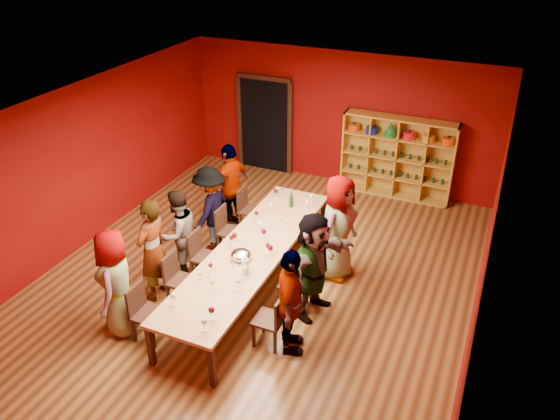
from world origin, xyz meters
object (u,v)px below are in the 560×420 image
object	(u,v)px
chair_person_left_2	(201,253)
person_right_3	(338,228)
person_right_2	(313,265)
person_left_1	(153,250)
chair_person_left_3	(226,228)
spittoon_bowl	(241,255)
shelving_unit	(398,153)
chair_person_left_0	(143,310)
person_left_3	(210,209)
chair_person_right_3	(322,246)
chair_person_left_1	(177,277)
chair_person_right_1	(274,318)
tasting_table	(251,252)
chair_person_right_2	(298,282)
chair_person_left_4	(247,207)
person_right_1	(290,303)
wine_bottle	(291,201)
person_left_0	(116,283)
person_left_4	(231,186)
person_left_2	(178,233)

from	to	relation	value
chair_person_left_2	person_right_3	distance (m)	2.36
person_right_2	person_right_3	size ratio (longest dim) A/B	0.94
person_left_1	chair_person_left_3	distance (m)	1.74
spittoon_bowl	shelving_unit	bearing A→B (deg)	73.00
chair_person_left_0	person_left_3	xyz separation A→B (m)	(-0.31, 2.53, 0.32)
chair_person_left_3	spittoon_bowl	distance (m)	1.47
chair_person_right_3	person_left_1	bearing A→B (deg)	-141.91
chair_person_left_1	chair_person_right_1	size ratio (longest dim) A/B	1.00
tasting_table	chair_person_right_2	size ratio (longest dim) A/B	5.06
chair_person_left_0	person_right_3	distance (m)	3.40
chair_person_left_4	person_right_1	xyz separation A→B (m)	(2.07, -2.78, 0.35)
chair_person_left_0	wine_bottle	distance (m)	3.47
chair_person_right_3	chair_person_right_2	bearing A→B (deg)	-90.00
person_right_1	person_right_2	xyz separation A→B (m)	(-0.00, 0.93, 0.04)
person_left_0	wine_bottle	bearing A→B (deg)	137.16
chair_person_left_4	chair_person_right_3	size ratio (longest dim) A/B	1.00
person_left_1	wine_bottle	size ratio (longest dim) A/B	5.74
person_left_3	person_left_4	bearing A→B (deg)	-178.64
chair_person_left_2	person_left_4	world-z (taller)	person_left_4
person_left_1	chair_person_right_1	xyz separation A→B (m)	(2.23, -0.28, -0.39)
chair_person_left_1	person_left_1	distance (m)	0.57
person_left_0	person_left_3	world-z (taller)	person_left_0
chair_person_left_0	person_left_3	size ratio (longest dim) A/B	0.54
person_left_0	person_left_4	bearing A→B (deg)	158.31
person_right_2	chair_person_right_3	distance (m)	1.19
person_left_0	chair_person_left_3	size ratio (longest dim) A/B	1.93
chair_person_left_2	person_left_4	size ratio (longest dim) A/B	0.51
chair_person_right_2	person_right_3	bearing A→B (deg)	76.51
tasting_table	person_right_2	size ratio (longest dim) A/B	2.55
chair_person_left_4	person_right_3	distance (m)	2.26
chair_person_left_1	shelving_unit	bearing A→B (deg)	65.87
chair_person_right_1	chair_person_left_1	bearing A→B (deg)	171.22
tasting_table	person_left_2	bearing A→B (deg)	-175.63
chair_person_left_3	chair_person_right_2	distance (m)	2.07
chair_person_left_1	chair_person_left_2	world-z (taller)	same
chair_person_right_1	person_left_1	bearing A→B (deg)	172.83
wine_bottle	tasting_table	bearing A→B (deg)	-91.64
chair_person_right_1	wine_bottle	xyz separation A→B (m)	(-0.86, 2.71, 0.37)
person_left_2	chair_person_right_2	size ratio (longest dim) A/B	1.78
chair_person_right_3	person_right_3	world-z (taller)	person_right_3
person_left_1	person_right_3	world-z (taller)	person_right_3
person_right_1	wine_bottle	bearing A→B (deg)	1.76
spittoon_bowl	chair_person_left_2	bearing A→B (deg)	166.35
chair_person_right_3	spittoon_bowl	world-z (taller)	spittoon_bowl
person_right_3	wine_bottle	size ratio (longest dim) A/B	6.07
person_left_3	chair_person_right_2	distance (m)	2.37
person_left_1	chair_person_right_2	xyz separation A→B (m)	(2.23, 0.65, -0.39)
shelving_unit	tasting_table	bearing A→B (deg)	-107.92
tasting_table	chair_person_left_1	world-z (taller)	chair_person_left_1
person_left_1	spittoon_bowl	xyz separation A→B (m)	(1.30, 0.52, -0.06)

